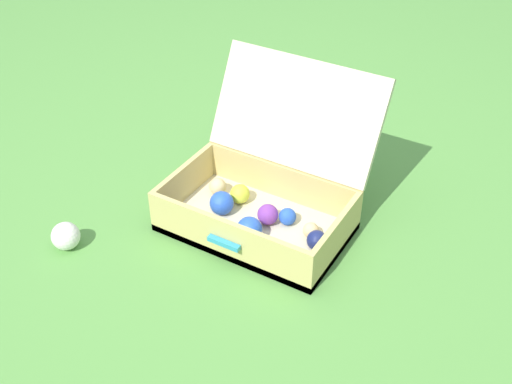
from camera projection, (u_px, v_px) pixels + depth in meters
The scene contains 3 objects.
ground_plane at pixel (236, 224), 2.15m from camera, with size 16.00×16.00×0.00m, color #569342.
open_suitcase at pixel (265, 192), 2.11m from camera, with size 0.59×0.56×0.48m.
stray_ball_on_grass at pixel (66, 236), 2.03m from camera, with size 0.09×0.09×0.09m, color white.
Camera 1 is at (0.90, -1.40, 1.37)m, focal length 44.97 mm.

